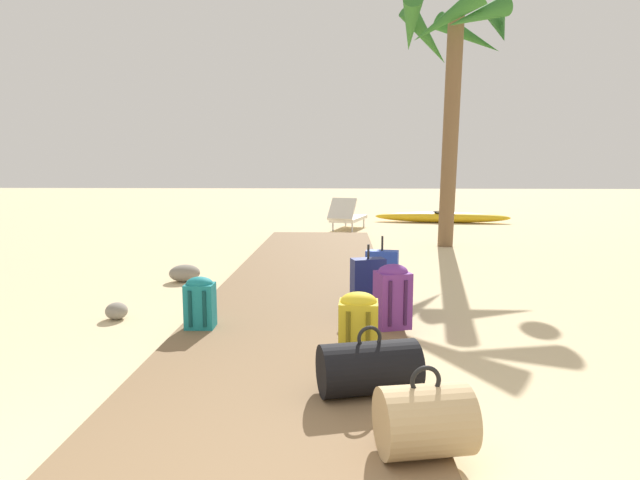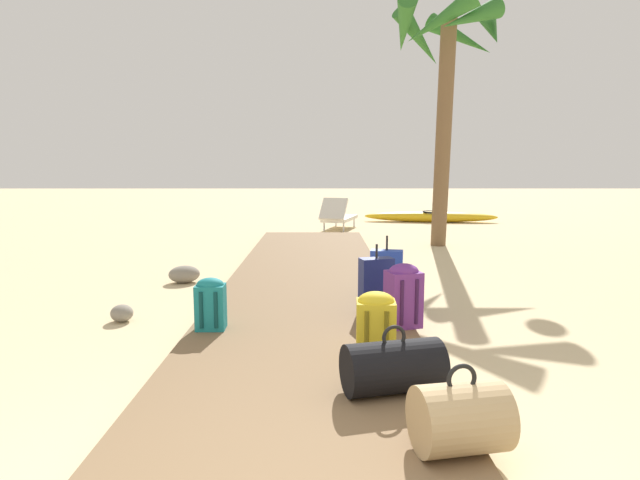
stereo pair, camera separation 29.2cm
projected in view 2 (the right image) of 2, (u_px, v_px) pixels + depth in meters
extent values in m
plane|color=#D1BA8C|center=(305.00, 309.00, 5.75)|extent=(60.00, 60.00, 0.00)
cube|color=brown|center=(307.00, 285.00, 6.73)|extent=(2.07, 10.01, 0.08)
cube|color=navy|center=(376.00, 285.00, 5.29)|extent=(0.36, 0.25, 0.56)
cylinder|color=black|center=(376.00, 251.00, 5.24)|extent=(0.02, 0.02, 0.14)
cylinder|color=black|center=(393.00, 367.00, 3.43)|extent=(0.71, 0.49, 0.35)
torus|color=black|center=(393.00, 337.00, 3.40)|extent=(0.16, 0.06, 0.16)
cylinder|color=tan|center=(460.00, 418.00, 2.72)|extent=(0.52, 0.45, 0.37)
torus|color=black|center=(461.00, 379.00, 2.69)|extent=(0.17, 0.05, 0.16)
cube|color=#2847B7|center=(386.00, 273.00, 6.00)|extent=(0.39, 0.23, 0.52)
cylinder|color=black|center=(386.00, 243.00, 5.96)|extent=(0.02, 0.02, 0.17)
cube|color=gold|center=(375.00, 329.00, 4.05)|extent=(0.31, 0.25, 0.45)
ellipsoid|color=gold|center=(376.00, 301.00, 4.02)|extent=(0.29, 0.24, 0.15)
cylinder|color=#6D5E11|center=(366.00, 334.00, 3.94)|extent=(0.04, 0.04, 0.36)
cylinder|color=#6D5E11|center=(386.00, 334.00, 3.93)|extent=(0.04, 0.04, 0.36)
cube|color=#6B2D84|center=(403.00, 299.00, 4.84)|extent=(0.35, 0.33, 0.52)
ellipsoid|color=#6B2D84|center=(403.00, 271.00, 4.81)|extent=(0.34, 0.31, 0.15)
cylinder|color=#351642|center=(401.00, 303.00, 4.70)|extent=(0.04, 0.04, 0.41)
cylinder|color=#351642|center=(416.00, 302.00, 4.74)|extent=(0.04, 0.04, 0.41)
cube|color=#197A7F|center=(210.00, 307.00, 4.76)|extent=(0.26, 0.21, 0.41)
ellipsoid|color=#197A7F|center=(210.00, 285.00, 4.73)|extent=(0.25, 0.20, 0.13)
cylinder|color=#0C3D3F|center=(201.00, 310.00, 4.66)|extent=(0.04, 0.04, 0.33)
cylinder|color=#0C3D3F|center=(215.00, 310.00, 4.66)|extent=(0.04, 0.04, 0.33)
cylinder|color=brown|center=(443.00, 137.00, 9.87)|extent=(0.29, 0.61, 4.20)
cone|color=#2D6B28|center=(491.00, 28.00, 9.48)|extent=(0.58, 1.57, 1.13)
cone|color=#2D6B28|center=(459.00, 37.00, 10.18)|extent=(1.37, 1.07, 1.04)
cone|color=#2D6B28|center=(418.00, 38.00, 10.13)|extent=(1.25, 1.06, 1.13)
cone|color=#2D6B28|center=(403.00, 27.00, 9.64)|extent=(0.48, 1.61, 0.89)
cone|color=#2D6B28|center=(440.00, 20.00, 9.00)|extent=(1.35, 0.83, 0.95)
cone|color=#2D6B28|center=(470.00, 17.00, 9.02)|extent=(1.34, 0.88, 0.78)
cube|color=white|center=(339.00, 218.00, 12.97)|extent=(0.97, 1.51, 0.08)
cube|color=white|center=(333.00, 209.00, 12.36)|extent=(0.71, 0.64, 0.50)
cylinder|color=silver|center=(335.00, 222.00, 13.59)|extent=(0.04, 0.04, 0.22)
cylinder|color=silver|center=(354.00, 222.00, 13.45)|extent=(0.04, 0.04, 0.22)
cylinder|color=silver|center=(324.00, 227.00, 12.52)|extent=(0.04, 0.04, 0.22)
cylinder|color=silver|center=(343.00, 227.00, 12.39)|extent=(0.04, 0.04, 0.22)
ellipsoid|color=gold|center=(430.00, 217.00, 14.54)|extent=(3.68, 0.95, 0.29)
torus|color=black|center=(430.00, 212.00, 14.52)|extent=(0.54, 0.54, 0.05)
ellipsoid|color=gray|center=(121.00, 313.00, 5.27)|extent=(0.30, 0.31, 0.17)
ellipsoid|color=gray|center=(184.00, 274.00, 7.02)|extent=(0.49, 0.43, 0.23)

